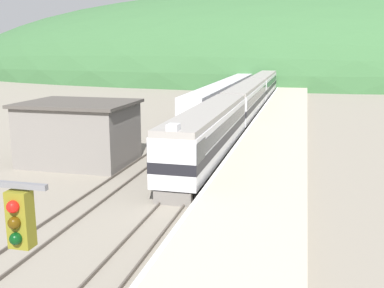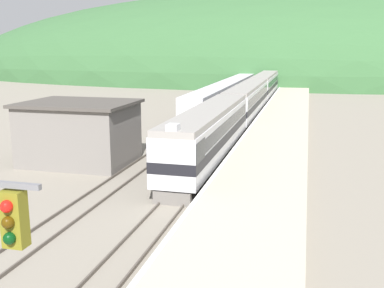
{
  "view_description": "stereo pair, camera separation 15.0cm",
  "coord_description": "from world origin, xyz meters",
  "px_view_note": "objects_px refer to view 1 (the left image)",
  "views": [
    {
      "loc": [
        6.95,
        -3.82,
        8.79
      ],
      "look_at": [
        -0.1,
        24.22,
        2.5
      ],
      "focal_mm": 42.0,
      "sensor_mm": 36.0,
      "label": 1
    },
    {
      "loc": [
        7.1,
        -3.78,
        8.79
      ],
      "look_at": [
        -0.1,
        24.22,
        2.5
      ],
      "focal_mm": 42.0,
      "sensor_mm": 36.0,
      "label": 2
    }
  ],
  "objects_px": {
    "express_train_lead_car": "(209,133)",
    "carriage_fourth": "(273,77)",
    "siding_train": "(226,93)",
    "carriage_third": "(264,85)",
    "carriage_second": "(246,100)"
  },
  "relations": [
    {
      "from": "carriage_second",
      "to": "carriage_fourth",
      "type": "xyz_separation_m",
      "value": [
        0.0,
        45.92,
        0.0
      ]
    },
    {
      "from": "siding_train",
      "to": "carriage_fourth",
      "type": "bearing_deg",
      "value": 81.77
    },
    {
      "from": "carriage_third",
      "to": "carriage_fourth",
      "type": "height_order",
      "value": "same"
    },
    {
      "from": "carriage_second",
      "to": "siding_train",
      "type": "xyz_separation_m",
      "value": [
        -4.76,
        13.02,
        -0.48
      ]
    },
    {
      "from": "express_train_lead_car",
      "to": "carriage_third",
      "type": "distance_m",
      "value": 45.27
    },
    {
      "from": "express_train_lead_car",
      "to": "carriage_second",
      "type": "relative_size",
      "value": 0.92
    },
    {
      "from": "carriage_fourth",
      "to": "siding_train",
      "type": "bearing_deg",
      "value": -98.23
    },
    {
      "from": "carriage_second",
      "to": "siding_train",
      "type": "distance_m",
      "value": 13.87
    },
    {
      "from": "express_train_lead_car",
      "to": "carriage_fourth",
      "type": "distance_m",
      "value": 68.23
    },
    {
      "from": "express_train_lead_car",
      "to": "siding_train",
      "type": "relative_size",
      "value": 0.44
    },
    {
      "from": "carriage_second",
      "to": "carriage_third",
      "type": "distance_m",
      "value": 22.96
    },
    {
      "from": "carriage_fourth",
      "to": "siding_train",
      "type": "xyz_separation_m",
      "value": [
        -4.76,
        -32.9,
        -0.48
      ]
    },
    {
      "from": "siding_train",
      "to": "express_train_lead_car",
      "type": "bearing_deg",
      "value": -82.33
    },
    {
      "from": "express_train_lead_car",
      "to": "carriage_fourth",
      "type": "bearing_deg",
      "value": 90.0
    },
    {
      "from": "express_train_lead_car",
      "to": "siding_train",
      "type": "xyz_separation_m",
      "value": [
        -4.76,
        35.33,
        -0.49
      ]
    }
  ]
}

